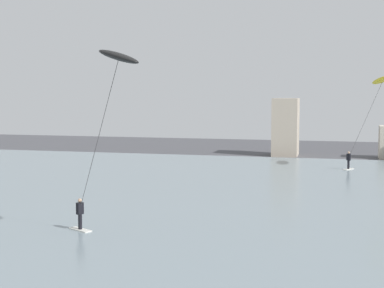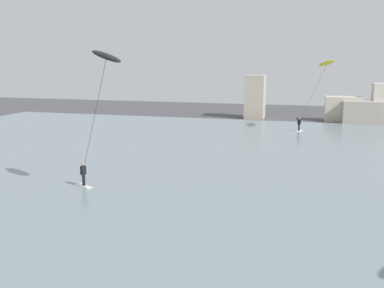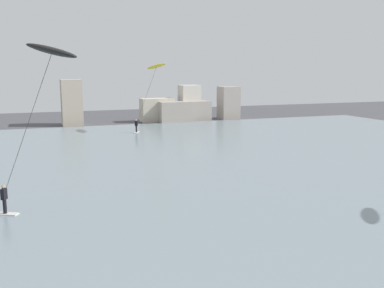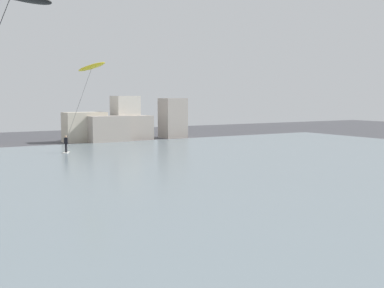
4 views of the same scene
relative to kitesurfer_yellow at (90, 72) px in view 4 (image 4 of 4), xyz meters
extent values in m
cube|color=gray|center=(-5.79, -17.92, -7.74)|extent=(84.00, 52.00, 0.10)
cube|color=beige|center=(3.11, 10.75, -6.01)|extent=(4.90, 2.68, 3.55)
cube|color=#A89E93|center=(5.34, 8.80, -6.22)|extent=(4.76, 2.42, 3.13)
cube|color=beige|center=(8.39, 10.82, -5.04)|extent=(2.97, 2.76, 5.49)
cube|color=#A89E93|center=(9.10, 9.92, -6.27)|extent=(4.60, 2.10, 3.04)
cube|color=#A89E93|center=(15.00, 10.54, -5.20)|extent=(2.95, 2.84, 5.18)
cube|color=silver|center=(-2.61, -0.33, -7.66)|extent=(1.04, 1.44, 0.06)
cylinder|color=black|center=(-2.61, -0.33, -7.24)|extent=(0.20, 0.20, 0.78)
cube|color=black|center=(-2.61, -0.33, -6.55)|extent=(0.40, 0.35, 0.60)
sphere|color=tan|center=(-2.61, -0.33, -6.14)|extent=(0.20, 0.20, 0.20)
cylinder|color=#333333|center=(-1.21, -0.15, -3.13)|extent=(2.82, 0.37, 6.95)
ellipsoid|color=yellow|center=(0.18, 0.02, 0.49)|extent=(2.41, 4.11, 1.09)
camera|label=1|loc=(-3.22, -55.00, -0.63)|focal=54.33mm
camera|label=2|loc=(-1.58, -52.96, 0.75)|focal=39.57mm
camera|label=3|loc=(-14.22, -52.66, 0.09)|focal=40.24mm
camera|label=4|loc=(-16.93, -46.91, -2.32)|focal=47.00mm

